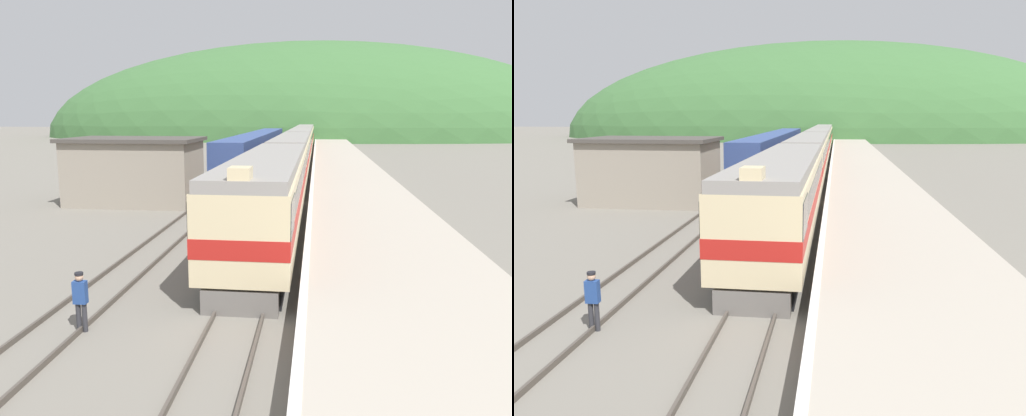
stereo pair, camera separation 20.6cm
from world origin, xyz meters
TOP-DOWN VIEW (x-y plane):
  - track_main at (0.00, 70.00)m, footprint 1.52×180.00m
  - track_siding at (-4.86, 70.00)m, footprint 1.52×180.00m
  - platform at (5.02, 50.00)m, footprint 6.50×140.00m
  - distant_hills at (0.00, 143.69)m, footprint 146.25×65.81m
  - station_shed at (-9.91, 37.74)m, footprint 8.68×5.75m
  - express_train_lead_car at (0.00, 28.68)m, footprint 3.02×19.37m
  - carriage_second at (0.00, 50.58)m, footprint 3.01×22.22m
  - carriage_third at (0.00, 73.68)m, footprint 3.01×22.22m
  - carriage_fourth at (0.00, 96.78)m, footprint 3.01×22.22m
  - siding_train at (-4.86, 65.26)m, footprint 2.90×43.35m
  - track_worker at (-4.13, 17.76)m, footprint 0.37×0.23m

SIDE VIEW (x-z plane):
  - distant_hills at x=0.00m, z-range -24.90..24.90m
  - track_main at x=0.00m, z-range 0.00..0.16m
  - track_siding at x=-4.86m, z-range 0.00..0.16m
  - platform at x=5.02m, z-range -0.01..0.93m
  - track_worker at x=-4.13m, z-range 0.11..1.81m
  - siding_train at x=-4.86m, z-range 0.06..3.84m
  - carriage_second at x=0.00m, z-range 0.18..4.22m
  - carriage_third at x=0.00m, z-range 0.18..4.22m
  - carriage_fourth at x=0.00m, z-range 0.18..4.22m
  - express_train_lead_car at x=0.00m, z-range 0.01..4.41m
  - station_shed at x=-9.91m, z-range 0.02..4.41m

